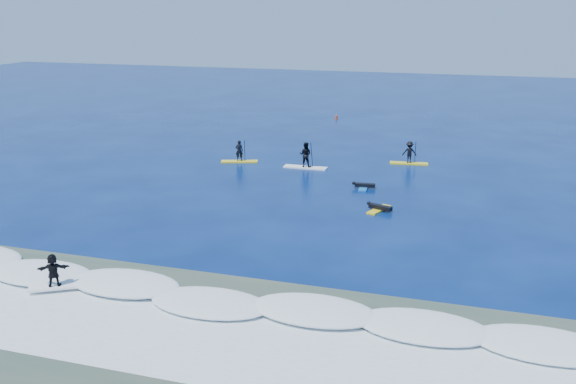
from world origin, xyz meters
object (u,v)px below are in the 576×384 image
(wave_surfer, at_px, (53,272))
(marker_buoy, at_px, (336,117))
(sup_paddler_right, at_px, (409,154))
(prone_paddler_near, at_px, (379,208))
(sup_paddler_center, at_px, (305,157))
(sup_paddler_left, at_px, (239,154))
(prone_paddler_far, at_px, (364,186))

(wave_surfer, relative_size, marker_buoy, 3.53)
(wave_surfer, bearing_deg, sup_paddler_right, 35.76)
(prone_paddler_near, bearing_deg, sup_paddler_center, 58.57)
(sup_paddler_left, relative_size, prone_paddler_far, 1.46)
(prone_paddler_near, xyz_separation_m, prone_paddler_far, (-1.69, 4.27, -0.01))
(sup_paddler_right, relative_size, prone_paddler_near, 1.39)
(prone_paddler_near, height_order, prone_paddler_far, prone_paddler_near)
(sup_paddler_left, xyz_separation_m, sup_paddler_center, (5.12, -0.29, 0.22))
(wave_surfer, bearing_deg, sup_paddler_center, 48.32)
(sup_paddler_center, bearing_deg, prone_paddler_near, -51.40)
(sup_paddler_left, distance_m, prone_paddler_near, 14.45)
(sup_paddler_left, bearing_deg, marker_buoy, 63.91)
(sup_paddler_center, relative_size, sup_paddler_right, 1.10)
(sup_paddler_right, distance_m, wave_surfer, 28.18)
(prone_paddler_near, relative_size, prone_paddler_far, 1.07)
(sup_paddler_right, height_order, marker_buoy, sup_paddler_right)
(sup_paddler_left, xyz_separation_m, prone_paddler_far, (10.03, -4.17, -0.45))
(sup_paddler_left, height_order, wave_surfer, sup_paddler_left)
(sup_paddler_right, xyz_separation_m, wave_surfer, (-10.94, -25.97, 0.08))
(prone_paddler_near, xyz_separation_m, wave_surfer, (-10.70, -14.42, 0.69))
(prone_paddler_near, height_order, wave_surfer, wave_surfer)
(sup_paddler_right, xyz_separation_m, prone_paddler_near, (-0.24, -11.55, -0.61))
(sup_paddler_center, relative_size, prone_paddler_near, 1.53)
(sup_paddler_center, bearing_deg, sup_paddler_right, 26.01)
(prone_paddler_far, bearing_deg, marker_buoy, 11.96)
(prone_paddler_far, xyz_separation_m, wave_surfer, (-9.01, -18.69, 0.70))
(prone_paddler_far, relative_size, wave_surfer, 0.93)
(prone_paddler_far, xyz_separation_m, marker_buoy, (-7.39, 24.08, 0.12))
(sup_paddler_left, bearing_deg, prone_paddler_near, -54.27)
(sup_paddler_center, height_order, prone_paddler_far, sup_paddler_center)
(sup_paddler_left, bearing_deg, sup_paddler_right, -3.93)
(sup_paddler_left, distance_m, sup_paddler_right, 12.36)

